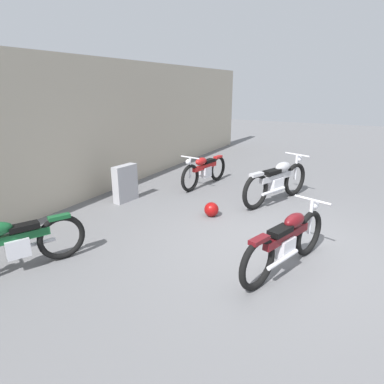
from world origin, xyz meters
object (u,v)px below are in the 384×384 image
object	(u,v)px
helmet	(211,209)
motorcycle_green	(11,245)
motorcycle_maroon	(287,241)
motorcycle_red	(204,170)
motorcycle_silver	(277,181)
stone_marker	(125,183)

from	to	relation	value
helmet	motorcycle_green	size ratio (longest dim) A/B	0.16
motorcycle_maroon	motorcycle_red	world-z (taller)	motorcycle_maroon
motorcycle_maroon	motorcycle_red	bearing A→B (deg)	59.81
helmet	motorcycle_silver	xyz separation A→B (m)	(1.49, -0.90, 0.34)
motorcycle_green	motorcycle_silver	bearing A→B (deg)	177.48
motorcycle_maroon	motorcycle_green	world-z (taller)	motorcycle_maroon
stone_marker	motorcycle_silver	size ratio (longest dim) A/B	0.39
stone_marker	helmet	world-z (taller)	stone_marker
motorcycle_green	stone_marker	bearing A→B (deg)	-144.55
helmet	motorcycle_silver	size ratio (longest dim) A/B	0.14
stone_marker	motorcycle_silver	xyz separation A→B (m)	(1.56, -3.01, 0.07)
helmet	motorcycle_green	distance (m)	3.54
motorcycle_red	motorcycle_silver	world-z (taller)	motorcycle_silver
motorcycle_green	motorcycle_red	bearing A→B (deg)	-160.19
helmet	motorcycle_red	distance (m)	2.16
motorcycle_maroon	motorcycle_silver	world-z (taller)	motorcycle_silver
motorcycle_green	motorcycle_silver	xyz separation A→B (m)	(4.68, -2.43, 0.05)
helmet	motorcycle_silver	world-z (taller)	motorcycle_silver
helmet	motorcycle_maroon	size ratio (longest dim) A/B	0.15
helmet	motorcycle_red	bearing A→B (deg)	30.10
stone_marker	motorcycle_red	world-z (taller)	motorcycle_red
stone_marker	motorcycle_green	distance (m)	3.18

